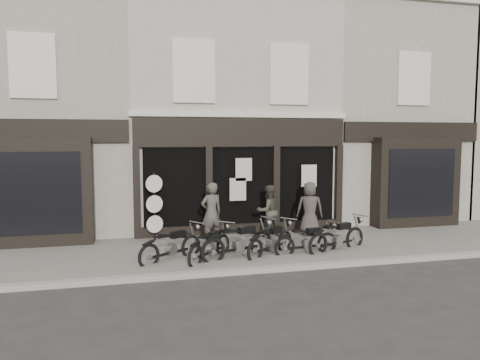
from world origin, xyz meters
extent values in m
plane|color=#2D2B28|center=(0.00, 0.00, 0.00)|extent=(90.00, 90.00, 0.00)
cube|color=#66625A|center=(0.00, 0.90, 0.06)|extent=(30.00, 4.20, 0.12)
cube|color=gray|center=(0.00, -1.25, 0.07)|extent=(30.00, 0.25, 0.13)
cube|color=#B5AF9B|center=(0.00, 6.00, 4.10)|extent=(7.20, 6.00, 8.20)
cube|color=black|center=(0.00, 2.92, 3.45)|extent=(7.10, 0.18, 0.90)
cube|color=black|center=(0.00, 2.98, 1.50)|extent=(6.50, 0.10, 2.95)
cube|color=black|center=(0.00, 2.91, 0.22)|extent=(7.10, 0.20, 0.44)
cube|color=beige|center=(0.00, 2.95, 4.05)|extent=(7.30, 0.22, 0.18)
cube|color=silver|center=(-1.60, 2.95, 5.40)|extent=(1.35, 0.12, 2.00)
cube|color=black|center=(-1.60, 2.98, 5.40)|extent=(1.05, 0.06, 1.70)
cube|color=silver|center=(1.60, 2.95, 5.40)|extent=(1.35, 0.12, 2.00)
cube|color=black|center=(1.60, 2.98, 5.40)|extent=(1.05, 0.06, 1.70)
cube|color=black|center=(-3.45, 2.90, 1.55)|extent=(0.22, 0.22, 3.00)
cube|color=black|center=(-1.15, 2.90, 1.55)|extent=(0.22, 0.22, 3.00)
cube|color=black|center=(1.15, 2.90, 1.55)|extent=(0.22, 0.22, 3.00)
cube|color=black|center=(3.45, 2.90, 1.55)|extent=(0.22, 0.22, 3.00)
cube|color=beige|center=(0.00, 2.80, 2.25)|extent=(0.55, 0.04, 0.75)
cube|color=beige|center=(2.30, 2.80, 2.00)|extent=(0.55, 0.04, 0.75)
cube|color=beige|center=(-0.20, 2.80, 1.60)|extent=(0.55, 0.04, 0.75)
cube|color=#A19A88|center=(-6.35, 6.00, 4.10)|extent=(5.50, 6.00, 8.20)
cube|color=black|center=(-6.35, 2.65, 1.70)|extent=(3.20, 0.70, 3.20)
cube|color=black|center=(-6.35, 2.30, 1.70)|extent=(2.60, 0.06, 2.40)
cube|color=black|center=(-6.35, 2.95, 3.50)|extent=(5.40, 0.16, 0.70)
cube|color=silver|center=(-6.35, 2.96, 5.40)|extent=(1.30, 0.10, 1.90)
cube|color=black|center=(-6.35, 2.99, 5.40)|extent=(1.00, 0.06, 1.60)
cube|color=#A19A88|center=(6.35, 6.00, 4.10)|extent=(5.50, 6.00, 8.20)
cube|color=black|center=(6.35, 2.65, 1.70)|extent=(3.20, 0.70, 3.20)
cube|color=black|center=(6.35, 2.30, 1.70)|extent=(2.60, 0.06, 2.40)
cube|color=black|center=(6.35, 2.95, 3.50)|extent=(5.40, 0.16, 0.70)
cube|color=silver|center=(6.35, 2.96, 5.40)|extent=(1.30, 0.10, 1.90)
cube|color=black|center=(6.35, 2.99, 5.40)|extent=(1.00, 0.06, 1.60)
torus|color=black|center=(-2.10, 0.49, 0.33)|extent=(0.60, 0.44, 0.66)
torus|color=black|center=(-3.27, -0.30, 0.33)|extent=(0.60, 0.44, 0.66)
cube|color=black|center=(-2.68, 0.10, 0.29)|extent=(0.99, 0.69, 0.06)
cube|color=gray|center=(-2.67, 0.11, 0.37)|extent=(0.29, 0.28, 0.25)
cube|color=black|center=(-2.47, 0.24, 0.74)|extent=(0.46, 0.39, 0.17)
cube|color=black|center=(-2.93, -0.07, 0.78)|extent=(0.35, 0.32, 0.06)
cylinder|color=gray|center=(-1.92, 0.61, 0.97)|extent=(0.34, 0.49, 0.04)
torus|color=black|center=(-1.21, 0.43, 0.32)|extent=(0.50, 0.54, 0.65)
torus|color=black|center=(-2.14, -0.60, 0.32)|extent=(0.50, 0.54, 0.65)
cube|color=black|center=(-1.68, -0.08, 0.28)|extent=(0.79, 0.87, 0.06)
cube|color=gray|center=(-1.66, -0.07, 0.36)|extent=(0.28, 0.28, 0.25)
cube|color=black|center=(-1.51, 0.10, 0.72)|extent=(0.41, 0.43, 0.16)
cube|color=black|center=(-1.87, -0.30, 0.75)|extent=(0.33, 0.34, 0.06)
cylinder|color=gray|center=(-1.07, 0.58, 0.94)|extent=(0.43, 0.39, 0.03)
torus|color=black|center=(-0.17, 0.20, 0.36)|extent=(0.72, 0.35, 0.73)
torus|color=black|center=(-1.64, -0.34, 0.36)|extent=(0.72, 0.35, 0.73)
cube|color=black|center=(-0.90, -0.07, 0.32)|extent=(1.22, 0.50, 0.06)
cube|color=gray|center=(-0.88, -0.06, 0.40)|extent=(0.31, 0.27, 0.28)
cube|color=black|center=(-0.64, 0.03, 0.81)|extent=(0.53, 0.34, 0.18)
cube|color=black|center=(-1.21, -0.18, 0.86)|extent=(0.38, 0.31, 0.06)
cylinder|color=gray|center=(0.05, 0.28, 1.07)|extent=(0.25, 0.60, 0.04)
torus|color=black|center=(0.60, 0.45, 0.32)|extent=(0.58, 0.47, 0.66)
torus|color=black|center=(-0.52, -0.40, 0.32)|extent=(0.58, 0.47, 0.66)
cube|color=black|center=(0.04, 0.02, 0.29)|extent=(0.95, 0.73, 0.06)
cube|color=gray|center=(0.05, 0.03, 0.36)|extent=(0.29, 0.28, 0.25)
cube|color=black|center=(0.24, 0.17, 0.73)|extent=(0.46, 0.40, 0.16)
cube|color=black|center=(-0.19, -0.15, 0.77)|extent=(0.35, 0.33, 0.06)
cylinder|color=gray|center=(0.77, 0.57, 0.96)|extent=(0.37, 0.47, 0.03)
torus|color=black|center=(1.72, 0.01, 0.31)|extent=(0.64, 0.17, 0.63)
torus|color=black|center=(0.38, -0.17, 0.31)|extent=(0.64, 0.17, 0.63)
cube|color=black|center=(1.05, -0.08, 0.27)|extent=(1.10, 0.20, 0.06)
cube|color=gray|center=(1.07, -0.08, 0.35)|extent=(0.24, 0.20, 0.24)
cube|color=black|center=(1.29, -0.05, 0.70)|extent=(0.45, 0.22, 0.16)
cube|color=black|center=(0.77, -0.12, 0.74)|extent=(0.30, 0.22, 0.06)
cylinder|color=gray|center=(1.92, 0.04, 0.92)|extent=(0.11, 0.54, 0.03)
torus|color=black|center=(2.71, 0.25, 0.34)|extent=(0.68, 0.33, 0.69)
torus|color=black|center=(1.32, -0.27, 0.34)|extent=(0.68, 0.33, 0.69)
cube|color=black|center=(2.01, -0.01, 0.30)|extent=(1.15, 0.48, 0.06)
cube|color=gray|center=(2.03, 0.00, 0.38)|extent=(0.29, 0.26, 0.27)
cube|color=black|center=(2.26, 0.09, 0.77)|extent=(0.50, 0.33, 0.17)
cube|color=black|center=(1.73, -0.12, 0.81)|extent=(0.36, 0.30, 0.06)
cylinder|color=gray|center=(2.92, 0.33, 1.02)|extent=(0.24, 0.57, 0.04)
imported|color=#48423B|center=(-1.29, 1.69, 1.04)|extent=(0.76, 0.60, 1.84)
imported|color=#3C3930|center=(0.65, 2.15, 0.95)|extent=(0.92, 0.78, 1.67)
imported|color=#3F3835|center=(2.04, 2.06, 1.00)|extent=(0.98, 0.79, 1.75)
cylinder|color=black|center=(-2.94, 2.49, 0.03)|extent=(0.35, 0.35, 0.06)
cylinder|color=black|center=(-2.94, 2.49, 1.11)|extent=(0.07, 0.07, 2.23)
cylinder|color=black|center=(-2.94, 2.46, 1.89)|extent=(0.53, 0.21, 0.54)
cylinder|color=silver|center=(-2.94, 2.44, 1.89)|extent=(0.52, 0.18, 0.54)
cylinder|color=black|center=(-2.94, 2.46, 1.26)|extent=(0.53, 0.21, 0.54)
cylinder|color=silver|center=(-2.94, 2.44, 1.26)|extent=(0.52, 0.18, 0.54)
cylinder|color=black|center=(-2.94, 2.46, 0.63)|extent=(0.53, 0.21, 0.54)
cylinder|color=silver|center=(-2.94, 2.44, 0.63)|extent=(0.52, 0.18, 0.54)
camera|label=1|loc=(-3.85, -12.03, 3.33)|focal=35.00mm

